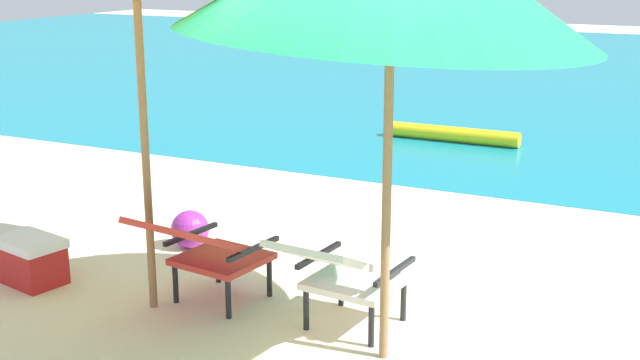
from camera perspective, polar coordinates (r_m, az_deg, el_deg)
ground_plane at (r=8.90m, az=10.23°, el=0.68°), size 40.00×40.00×0.00m
ocean_band at (r=16.70m, az=18.16°, el=6.86°), size 40.00×18.00×0.01m
swim_buoy at (r=10.18m, az=9.03°, el=3.10°), size 1.60×0.18×0.18m
lounge_chair_left at (r=5.30m, az=-7.92°, el=-4.62°), size 0.64×0.94×0.68m
lounge_chair_right at (r=4.88m, az=1.47°, el=-6.23°), size 0.61×0.92×0.68m
beach_ball at (r=6.49m, az=-8.83°, el=-3.33°), size 0.29×0.29×0.29m
cooler_box at (r=6.07m, az=-19.08°, el=-5.15°), size 0.53×0.41×0.32m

